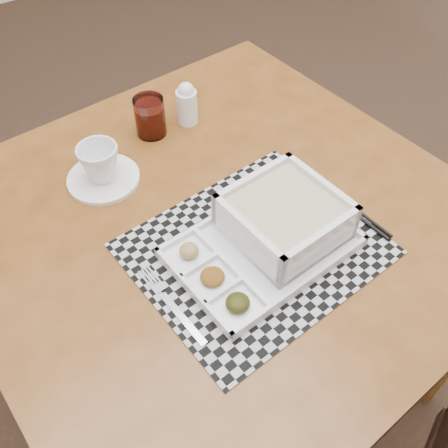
% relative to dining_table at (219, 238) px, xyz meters
% --- Properties ---
extents(floor, '(5.00, 5.00, 0.00)m').
position_rel_dining_table_xyz_m(floor, '(0.50, 0.27, -0.64)').
color(floor, '#2F2017').
rests_on(floor, ground).
extents(dining_table, '(1.02, 1.02, 0.71)m').
position_rel_dining_table_xyz_m(dining_table, '(0.00, 0.00, 0.00)').
color(dining_table, '#552E0F').
rests_on(dining_table, ground).
extents(placemat, '(0.45, 0.39, 0.00)m').
position_rel_dining_table_xyz_m(placemat, '(0.01, -0.11, 0.07)').
color(placemat, '#A7A8AF').
rests_on(placemat, dining_table).
extents(serving_tray, '(0.34, 0.24, 0.09)m').
position_rel_dining_table_xyz_m(serving_tray, '(0.05, -0.12, 0.11)').
color(serving_tray, white).
rests_on(serving_tray, placemat).
extents(fork, '(0.03, 0.19, 0.00)m').
position_rel_dining_table_xyz_m(fork, '(-0.18, -0.13, 0.08)').
color(fork, silver).
rests_on(fork, placemat).
extents(spoon, '(0.04, 0.18, 0.01)m').
position_rel_dining_table_xyz_m(spoon, '(0.22, -0.05, 0.08)').
color(spoon, silver).
rests_on(spoon, placemat).
extents(chopsticks, '(0.04, 0.24, 0.01)m').
position_rel_dining_table_xyz_m(chopsticks, '(0.22, -0.11, 0.08)').
color(chopsticks, black).
rests_on(chopsticks, placemat).
extents(saucer, '(0.15, 0.15, 0.01)m').
position_rel_dining_table_xyz_m(saucer, '(-0.15, 0.21, 0.08)').
color(saucer, white).
rests_on(saucer, dining_table).
extents(cup, '(0.09, 0.09, 0.08)m').
position_rel_dining_table_xyz_m(cup, '(-0.15, 0.21, 0.12)').
color(cup, white).
rests_on(cup, saucer).
extents(juice_glass, '(0.07, 0.07, 0.09)m').
position_rel_dining_table_xyz_m(juice_glass, '(0.01, 0.29, 0.11)').
color(juice_glass, white).
rests_on(juice_glass, dining_table).
extents(creamer_bottle, '(0.05, 0.05, 0.10)m').
position_rel_dining_table_xyz_m(creamer_bottle, '(0.10, 0.29, 0.12)').
color(creamer_bottle, white).
rests_on(creamer_bottle, dining_table).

